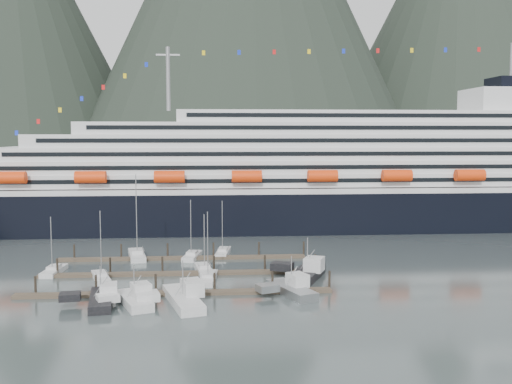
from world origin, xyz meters
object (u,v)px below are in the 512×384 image
trawler_b (134,299)px  trawler_c (182,298)px  cruise_ship (323,181)px  trawler_a (100,299)px  sailboat_f (192,256)px  trawler_d (291,289)px  sailboat_a (54,271)px  trawler_e (306,272)px  sailboat_d (209,278)px  sailboat_b (101,278)px  sailboat_c (204,270)px  sailboat_e (137,255)px  sailboat_g (223,253)px

trawler_b → trawler_c: bearing=-110.9°
cruise_ship → trawler_a: size_ratio=18.30×
trawler_b → trawler_c: (6.87, 0.00, 0.05)m
sailboat_f → trawler_d: size_ratio=1.07×
sailboat_a → trawler_b: (16.41, -20.72, 0.45)m
trawler_d → trawler_e: size_ratio=0.92×
sailboat_d → trawler_a: sailboat_d is taller
cruise_ship → trawler_d: bearing=-104.8°
sailboat_b → trawler_a: sailboat_b is taller
sailboat_b → sailboat_f: size_ratio=1.01×
sailboat_b → trawler_e: 34.59m
sailboat_c → sailboat_e: size_ratio=0.63×
sailboat_c → trawler_a: size_ratio=0.94×
sailboat_f → trawler_d: bearing=-139.6°
trawler_b → trawler_d: (23.15, 3.99, 0.00)m
sailboat_b → trawler_a: 14.89m
sailboat_c → cruise_ship: bearing=-39.8°
sailboat_g → trawler_b: (-13.51, -35.03, 0.45)m
sailboat_e → trawler_b: size_ratio=1.66×
trawler_e → sailboat_b: bearing=111.1°
trawler_e → sailboat_d: bearing=115.3°
sailboat_e → trawler_d: size_ratio=1.53×
sailboat_a → sailboat_d: sailboat_d is taller
cruise_ship → sailboat_g: 45.74m
sailboat_a → sailboat_b: size_ratio=0.87×
sailboat_c → trawler_a: sailboat_c is taller
sailboat_b → trawler_c: sailboat_b is taller
sailboat_d → sailboat_e: size_ratio=0.70×
trawler_c → trawler_e: trawler_e is taller
sailboat_e → trawler_c: 34.78m
cruise_ship → sailboat_a: size_ratio=19.93×
trawler_b → trawler_d: 23.49m
trawler_b → sailboat_a: bearing=17.4°
sailboat_e → sailboat_f: size_ratio=1.42×
sailboat_e → sailboat_f: bearing=-108.1°
sailboat_c → sailboat_g: sailboat_g is taller
sailboat_e → sailboat_f: 10.99m
sailboat_f → trawler_c: 31.75m
sailboat_e → trawler_b: 33.37m
sailboat_c → trawler_b: bearing=145.4°
sailboat_a → sailboat_d: size_ratio=0.87×
sailboat_a → sailboat_f: sailboat_f is taller
sailboat_e → sailboat_f: (10.89, -1.44, -0.05)m
sailboat_e → sailboat_g: 17.14m
sailboat_c → trawler_c: bearing=163.3°
sailboat_d → trawler_e: size_ratio=0.98×
sailboat_g → trawler_e: (13.72, -21.01, 0.56)m
sailboat_b → trawler_e: bearing=-109.7°
sailboat_a → sailboat_c: bearing=-87.3°
sailboat_b → sailboat_c: bearing=-92.9°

